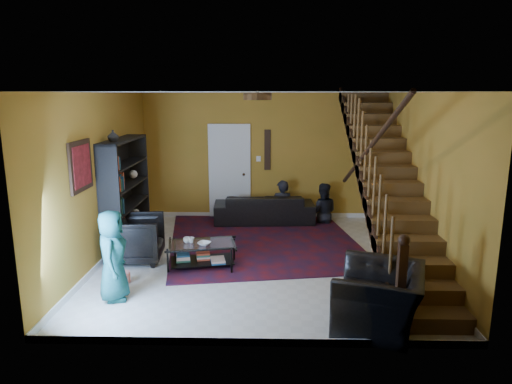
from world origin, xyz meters
TOP-DOWN VIEW (x-y plane):
  - floor at (0.00, 0.00)m, footprint 5.50×5.50m
  - room at (-1.33, 1.33)m, footprint 5.50×5.50m
  - staircase at (2.12, -0.00)m, footprint 0.95×5.02m
  - bookshelf at (-2.40, 0.60)m, footprint 0.35×1.80m
  - door at (-0.70, 2.73)m, footprint 0.82×0.05m
  - framed_picture at (-2.57, -0.90)m, footprint 0.04×0.74m
  - wall_hanging at (0.15, 2.73)m, footprint 0.14×0.03m
  - ceiling_fixture at (0.00, -0.80)m, footprint 0.40×0.40m
  - rug at (0.06, 1.08)m, footprint 4.05×4.46m
  - sofa at (0.08, 2.30)m, footprint 2.20×0.96m
  - armchair_left at (-2.05, -0.12)m, footprint 0.94×0.91m
  - armchair_right at (1.50, -2.25)m, footprint 1.31×1.40m
  - person_adult_a at (0.48, 2.35)m, footprint 0.54×0.39m
  - person_adult_b at (1.37, 2.35)m, footprint 0.70×0.58m
  - person_child at (-1.95, -1.58)m, footprint 0.49×0.67m
  - coffee_table at (-0.91, -0.36)m, footprint 1.17×0.82m
  - cup_a at (-1.16, -0.35)m, footprint 0.12×0.12m
  - cup_b at (-1.08, -0.36)m, footprint 0.11×0.11m
  - bowl at (-0.86, -0.46)m, footprint 0.26×0.26m
  - vase at (-2.41, 0.10)m, footprint 0.18×0.18m
  - popcorn_bucket at (-1.97, -1.05)m, footprint 0.18×0.18m

SIDE VIEW (x-z plane):
  - floor at x=0.00m, z-range 0.00..0.00m
  - rug at x=0.06m, z-range 0.00..0.02m
  - room at x=-1.33m, z-range -2.70..2.80m
  - popcorn_bucket at x=-1.97m, z-range 0.02..0.18m
  - person_adult_b at x=1.37m, z-range -0.45..0.87m
  - coffee_table at x=-0.91m, z-range 0.03..0.43m
  - person_adult_a at x=0.48m, z-range -0.45..0.94m
  - sofa at x=0.08m, z-range 0.00..0.63m
  - armchair_right at x=1.50m, z-range 0.00..0.74m
  - armchair_left at x=-2.05m, z-range 0.00..0.79m
  - bowl at x=-0.86m, z-range 0.41..0.46m
  - cup_b at x=-1.08m, z-range 0.41..0.50m
  - cup_a at x=-1.16m, z-range 0.41..0.50m
  - person_child at x=-1.95m, z-range 0.00..1.26m
  - bookshelf at x=-2.40m, z-range -0.04..1.96m
  - door at x=-0.70m, z-range 0.00..2.05m
  - staircase at x=2.12m, z-range -0.19..2.99m
  - wall_hanging at x=0.15m, z-range 1.10..2.00m
  - framed_picture at x=-2.57m, z-range 1.38..2.12m
  - vase at x=-2.41m, z-range 2.00..2.19m
  - ceiling_fixture at x=0.00m, z-range 2.69..2.79m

